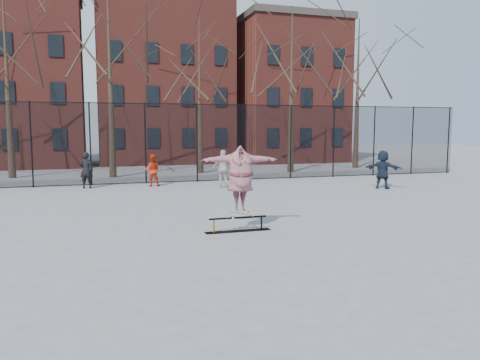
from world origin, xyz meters
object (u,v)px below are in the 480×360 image
object	(u,v)px
skate_rail	(238,226)
bystander_black	(86,170)
bystander_red	(152,170)
bystander_navy	(383,169)
skateboard	(241,215)
bystander_white	(224,169)
skater	(241,181)

from	to	relation	value
skate_rail	bystander_black	world-z (taller)	bystander_black
bystander_red	bystander_navy	distance (m)	10.75
skateboard	bystander_white	xyz separation A→B (m)	(1.92, 8.84, 0.44)
skate_rail	bystander_black	distance (m)	11.34
skater	bystander_black	xyz separation A→B (m)	(-4.15, 10.56, -0.54)
skater	bystander_red	size ratio (longest dim) A/B	1.43
skate_rail	bystander_navy	bearing A→B (deg)	35.88
skateboard	bystander_red	bearing A→B (deg)	96.40
bystander_red	bystander_navy	xyz separation A→B (m)	(9.97, -4.00, 0.12)
skate_rail	bystander_white	world-z (taller)	bystander_white
skate_rail	bystander_navy	world-z (taller)	bystander_navy
skater	skate_rail	bearing A→B (deg)	-176.98
skate_rail	bystander_red	size ratio (longest dim) A/B	1.20
bystander_black	bystander_white	size ratio (longest dim) A/B	0.95
skate_rail	bystander_red	xyz separation A→B (m)	(-1.10, 10.42, 0.60)
bystander_navy	skateboard	bearing A→B (deg)	80.94
skateboard	skate_rail	bearing A→B (deg)	-180.00
skate_rail	bystander_navy	distance (m)	10.98
skate_rail	bystander_navy	size ratio (longest dim) A/B	1.03
bystander_black	skater	bearing A→B (deg)	127.93
bystander_red	bystander_white	xyz separation A→B (m)	(3.09, -1.58, 0.12)
skate_rail	bystander_red	distance (m)	10.50
skateboard	bystander_white	size ratio (longest dim) A/B	0.42
skateboard	bystander_black	distance (m)	11.35
skate_rail	bystander_red	world-z (taller)	bystander_red
skate_rail	bystander_black	size ratio (longest dim) A/B	1.09
bystander_red	skate_rail	bearing A→B (deg)	102.66
skater	bystander_black	bearing A→B (deg)	114.50
bystander_navy	skater	bearing A→B (deg)	80.94
skater	bystander_white	world-z (taller)	skater
bystander_white	bystander_black	bearing A→B (deg)	1.75
skateboard	skater	bearing A→B (deg)	0.00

